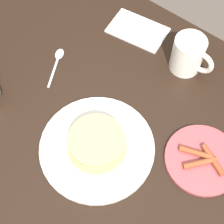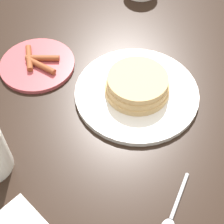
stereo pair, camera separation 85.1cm
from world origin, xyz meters
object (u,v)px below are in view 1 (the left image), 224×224
at_px(napkin, 138,30).
at_px(spoon, 57,61).
at_px(pancake_plate, 96,145).
at_px(coffee_mug, 189,55).
at_px(side_plate_bacon, 202,159).

distance_m(napkin, spoon, 0.26).
xyz_separation_m(pancake_plate, spoon, (-0.25, 0.13, -0.02)).
relative_size(pancake_plate, coffee_mug, 2.32).
height_order(coffee_mug, napkin, coffee_mug).
relative_size(napkin, spoon, 1.43).
height_order(side_plate_bacon, napkin, side_plate_bacon).
distance_m(coffee_mug, napkin, 0.19).
bearing_deg(spoon, pancake_plate, -27.41).
bearing_deg(spoon, coffee_mug, 35.82).
distance_m(pancake_plate, coffee_mug, 0.34).
distance_m(side_plate_bacon, coffee_mug, 0.28).
relative_size(pancake_plate, napkin, 1.55).
xyz_separation_m(side_plate_bacon, napkin, (-0.36, 0.23, -0.00)).
bearing_deg(napkin, spoon, -115.05).
bearing_deg(coffee_mug, spoon, -144.18).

